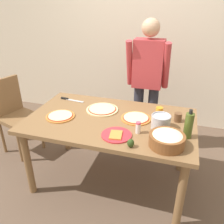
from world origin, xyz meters
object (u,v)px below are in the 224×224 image
at_px(person_cook, 147,79).
at_px(cup_small_brown, 178,117).
at_px(dining_table, 111,127).
at_px(popcorn_bowl, 167,139).
at_px(olive_oil_bottle, 189,125).
at_px(plate_with_slice, 116,135).
at_px(chef_knife, 69,99).
at_px(pizza_cooked_on_tray, 60,116).
at_px(pizza_second_cooked, 136,118).
at_px(cup_orange, 159,111).
at_px(avocado, 131,143).
at_px(pizza_raw_on_board, 102,109).
at_px(chair_wooden_left, 14,112).
at_px(steel_pot, 161,122).
at_px(salt_shaker, 138,128).

relative_size(person_cook, cup_small_brown, 19.06).
relative_size(dining_table, person_cook, 0.99).
xyz_separation_m(popcorn_bowl, olive_oil_bottle, (0.15, 0.18, 0.05)).
bearing_deg(plate_with_slice, cup_small_brown, 40.53).
bearing_deg(olive_oil_bottle, popcorn_bowl, -131.09).
bearing_deg(chef_knife, pizza_cooked_on_tray, -75.76).
xyz_separation_m(person_cook, plate_with_slice, (-0.08, -1.03, -0.17)).
distance_m(pizza_second_cooked, cup_orange, 0.25).
bearing_deg(dining_table, person_cook, 73.67).
distance_m(person_cook, avocado, 1.17).
distance_m(cup_orange, cup_small_brown, 0.20).
bearing_deg(chef_knife, cup_orange, -4.81).
height_order(cup_orange, avocado, cup_orange).
bearing_deg(pizza_raw_on_board, avocado, -52.57).
xyz_separation_m(chair_wooden_left, steel_pot, (1.80, -0.26, 0.29)).
xyz_separation_m(plate_with_slice, salt_shaker, (0.17, 0.10, 0.04)).
bearing_deg(dining_table, plate_with_slice, -63.44).
bearing_deg(dining_table, chef_knife, 152.85).
bearing_deg(pizza_cooked_on_tray, chef_knife, 104.24).
xyz_separation_m(olive_oil_bottle, steel_pot, (-0.23, 0.09, -0.05)).
relative_size(olive_oil_bottle, cup_small_brown, 3.01).
distance_m(popcorn_bowl, cup_small_brown, 0.45).
height_order(dining_table, pizza_second_cooked, pizza_second_cooked).
relative_size(dining_table, cup_small_brown, 18.82).
relative_size(chef_knife, avocado, 4.16).
distance_m(cup_small_brown, chef_knife, 1.22).
bearing_deg(salt_shaker, chef_knife, 151.73).
distance_m(person_cook, chair_wooden_left, 1.68).
distance_m(chair_wooden_left, salt_shaker, 1.69).
bearing_deg(chair_wooden_left, steel_pot, -8.38).
bearing_deg(olive_oil_bottle, dining_table, 169.94).
height_order(pizza_raw_on_board, plate_with_slice, plate_with_slice).
bearing_deg(person_cook, pizza_raw_on_board, -121.20).
bearing_deg(cup_small_brown, popcorn_bowl, -98.50).
bearing_deg(popcorn_bowl, chef_knife, 152.18).
height_order(pizza_second_cooked, chef_knife, pizza_second_cooked).
height_order(cup_small_brown, avocado, cup_small_brown).
distance_m(pizza_cooked_on_tray, steel_pot, 0.96).
xyz_separation_m(dining_table, cup_orange, (0.44, 0.21, 0.13)).
relative_size(person_cook, chair_wooden_left, 1.71).
height_order(pizza_second_cooked, salt_shaker, salt_shaker).
bearing_deg(plate_with_slice, salt_shaker, 30.49).
relative_size(dining_table, avocado, 22.86).
xyz_separation_m(person_cook, chef_knife, (-0.81, -0.46, -0.17)).
bearing_deg(pizza_cooked_on_tray, cup_orange, 19.01).
distance_m(pizza_cooked_on_tray, olive_oil_bottle, 1.20).
height_order(dining_table, cup_orange, cup_orange).
relative_size(dining_table, pizza_second_cooked, 5.57).
xyz_separation_m(plate_with_slice, chef_knife, (-0.72, 0.58, -0.00)).
relative_size(salt_shaker, avocado, 1.51).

